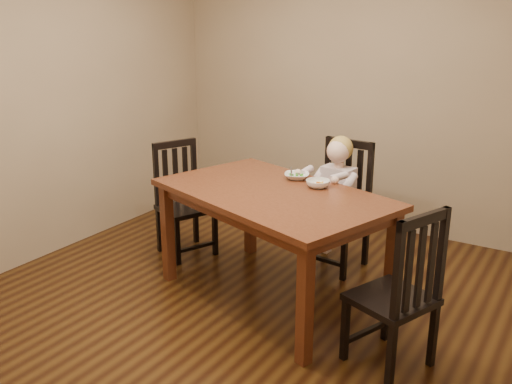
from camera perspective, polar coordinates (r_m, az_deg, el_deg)
The scene contains 9 objects.
room at distance 3.86m, azimuth -0.59°, elevation 7.01°, with size 4.01×4.01×2.71m.
dining_table at distance 4.09m, azimuth 1.68°, elevation -1.22°, with size 1.90×1.46×0.84m.
chair_child at distance 4.78m, azimuth 8.29°, elevation -1.54°, with size 0.50×0.48×1.06m.
chair_left at distance 5.04m, azimuth -7.30°, elevation -0.88°, with size 0.54×0.55×0.99m.
chair_right at distance 3.48m, azimuth 14.10°, elevation -9.83°, with size 0.55×0.56×1.02m.
toddler at distance 4.69m, azimuth 8.05°, elevation 0.10°, with size 0.35×0.44×0.60m, color beige, non-canonical shape.
bowl_peas at distance 4.36m, azimuth 4.10°, elevation 1.61°, with size 0.19×0.19×0.05m, color white.
bowl_veg at distance 4.17m, azimuth 6.21°, elevation 0.83°, with size 0.17×0.17×0.05m, color white.
fork at distance 4.37m, azimuth 3.55°, elevation 1.94°, with size 0.07×0.11×0.05m.
Camera 1 is at (2.04, -3.20, 2.06)m, focal length 40.00 mm.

